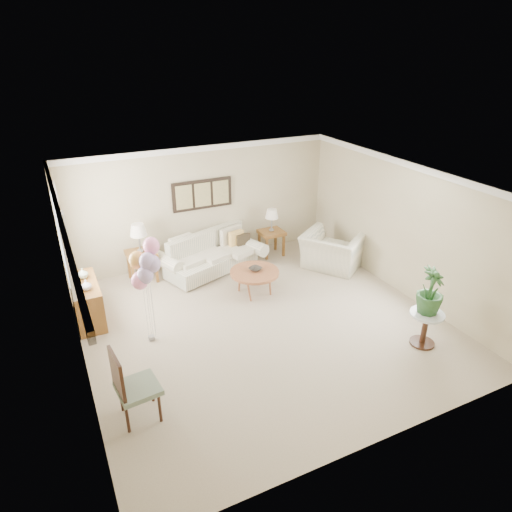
{
  "coord_description": "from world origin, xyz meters",
  "views": [
    {
      "loc": [
        -3.09,
        -6.1,
        4.58
      ],
      "look_at": [
        0.15,
        0.6,
        1.05
      ],
      "focal_mm": 32.0,
      "sensor_mm": 36.0,
      "label": 1
    }
  ],
  "objects_px": {
    "coffee_table": "(255,273)",
    "armchair": "(332,251)",
    "sofa": "(211,256)",
    "balloon_cluster": "(146,265)",
    "accent_chair": "(131,385)"
  },
  "relations": [
    {
      "from": "coffee_table",
      "to": "balloon_cluster",
      "type": "xyz_separation_m",
      "value": [
        -2.21,
        -0.66,
        0.95
      ]
    },
    {
      "from": "accent_chair",
      "to": "balloon_cluster",
      "type": "bearing_deg",
      "value": 67.94
    },
    {
      "from": "armchair",
      "to": "balloon_cluster",
      "type": "bearing_deg",
      "value": 68.94
    },
    {
      "from": "sofa",
      "to": "armchair",
      "type": "relative_size",
      "value": 2.04
    },
    {
      "from": "sofa",
      "to": "coffee_table",
      "type": "distance_m",
      "value": 1.41
    },
    {
      "from": "sofa",
      "to": "balloon_cluster",
      "type": "xyz_separation_m",
      "value": [
        -1.79,
        -2.0,
        1.08
      ]
    },
    {
      "from": "armchair",
      "to": "balloon_cluster",
      "type": "distance_m",
      "value": 4.46
    },
    {
      "from": "coffee_table",
      "to": "balloon_cluster",
      "type": "bearing_deg",
      "value": -163.3
    },
    {
      "from": "coffee_table",
      "to": "armchair",
      "type": "height_order",
      "value": "armchair"
    },
    {
      "from": "accent_chair",
      "to": "coffee_table",
      "type": "bearing_deg",
      "value": 38.78
    },
    {
      "from": "coffee_table",
      "to": "accent_chair",
      "type": "height_order",
      "value": "accent_chair"
    },
    {
      "from": "armchair",
      "to": "balloon_cluster",
      "type": "xyz_separation_m",
      "value": [
        -4.24,
        -0.97,
        1.01
      ]
    },
    {
      "from": "sofa",
      "to": "accent_chair",
      "type": "xyz_separation_m",
      "value": [
        -2.46,
        -3.65,
        0.23
      ]
    },
    {
      "from": "balloon_cluster",
      "to": "armchair",
      "type": "bearing_deg",
      "value": 12.84
    },
    {
      "from": "accent_chair",
      "to": "sofa",
      "type": "bearing_deg",
      "value": 56.03
    }
  ]
}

